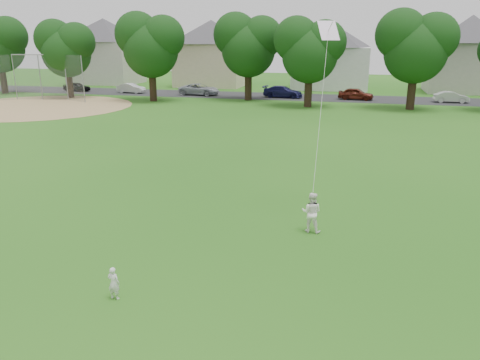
% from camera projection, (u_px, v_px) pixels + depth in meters
% --- Properties ---
extents(ground, '(160.00, 160.00, 0.00)m').
position_uv_depth(ground, '(193.00, 282.00, 12.39)').
color(ground, '#1F5914').
rests_on(ground, ground).
extents(street, '(90.00, 7.00, 0.01)m').
position_uv_depth(street, '(323.00, 98.00, 51.34)').
color(street, '#2D2D30').
rests_on(street, ground).
extents(dirt_infield, '(18.00, 18.00, 0.02)m').
position_uv_depth(dirt_infield, '(36.00, 107.00, 44.53)').
color(dirt_infield, '#9E7F51').
rests_on(dirt_infield, ground).
extents(toddler, '(0.32, 0.22, 0.86)m').
position_uv_depth(toddler, '(114.00, 283.00, 11.48)').
color(toddler, silver).
rests_on(toddler, ground).
extents(older_boy, '(0.71, 0.58, 1.37)m').
position_uv_depth(older_boy, '(311.00, 212.00, 15.45)').
color(older_boy, white).
rests_on(older_boy, ground).
extents(kite, '(0.97, 1.53, 6.01)m').
position_uv_depth(kite, '(320.00, 116.00, 15.59)').
color(kite, white).
rests_on(kite, ground).
extents(baseball_backstop, '(10.39, 3.56, 4.63)m').
position_uv_depth(baseball_backstop, '(38.00, 78.00, 48.55)').
color(baseball_backstop, gray).
rests_on(baseball_backstop, ground).
extents(tree_row, '(83.21, 8.92, 10.33)m').
position_uv_depth(tree_row, '(366.00, 41.00, 43.12)').
color(tree_row, black).
rests_on(tree_row, ground).
extents(parked_cars, '(46.11, 2.41, 1.29)m').
position_uv_depth(parked_cars, '(240.00, 91.00, 52.42)').
color(parked_cars, black).
rests_on(parked_cars, ground).
extents(house_row, '(77.39, 13.74, 10.59)m').
position_uv_depth(house_row, '(329.00, 47.00, 59.22)').
color(house_row, beige).
rests_on(house_row, ground).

